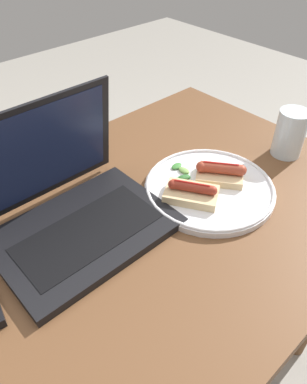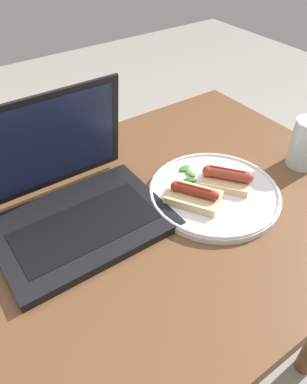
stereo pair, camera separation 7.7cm
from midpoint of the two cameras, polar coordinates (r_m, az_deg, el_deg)
ground_plane at (r=1.43m, az=-2.57°, el=-26.13°), size 6.00×6.00×0.00m
desk at (r=0.88m, az=-3.80°, el=-9.04°), size 1.08×0.75×0.75m
laptop at (r=0.78m, az=-15.18°, el=-2.57°), size 0.35×0.27×0.25m
plate at (r=0.86m, az=6.00°, el=0.55°), size 0.30×0.30×0.02m
sausage_toast_left at (r=0.81m, az=3.12°, el=-0.15°), size 0.12×0.14×0.04m
sausage_toast_middle at (r=0.87m, az=7.61°, el=2.87°), size 0.12×0.13×0.05m
salad_pile at (r=0.88m, az=1.90°, el=2.85°), size 0.06×0.07×0.01m
drinking_glass at (r=1.00m, az=18.04°, el=8.43°), size 0.08×0.08×0.12m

